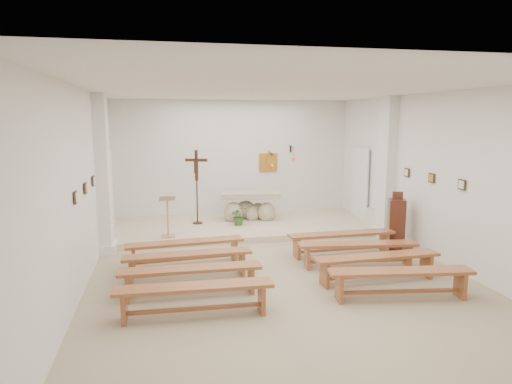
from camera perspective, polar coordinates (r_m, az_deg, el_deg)
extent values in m
cube|color=tan|center=(9.15, 2.27, -9.73)|extent=(7.00, 10.00, 0.00)
cube|color=white|center=(8.59, -20.88, 0.45)|extent=(0.02, 10.00, 3.50)
cube|color=white|center=(10.16, 21.80, 1.67)|extent=(0.02, 10.00, 3.50)
cube|color=white|center=(13.60, -2.81, 4.07)|extent=(7.00, 0.02, 3.50)
cube|color=silver|center=(8.67, 2.42, 12.66)|extent=(7.00, 10.00, 0.02)
cube|color=beige|center=(12.42, -1.66, -4.26)|extent=(6.98, 3.00, 0.15)
cube|color=white|center=(10.53, -18.56, 2.09)|extent=(0.26, 0.55, 3.50)
cube|color=white|center=(11.81, 15.98, 2.94)|extent=(0.26, 0.55, 3.50)
cube|color=gold|center=(13.78, 1.54, 3.72)|extent=(0.55, 0.04, 0.55)
cube|color=black|center=(13.94, 4.35, 5.41)|extent=(0.04, 0.02, 0.20)
cylinder|color=black|center=(13.79, 4.53, 5.66)|extent=(0.02, 0.30, 0.02)
cylinder|color=black|center=(13.66, 4.70, 4.91)|extent=(0.01, 0.01, 0.34)
sphere|color=red|center=(13.67, 4.69, 4.12)|extent=(0.11, 0.11, 0.11)
cube|color=#3B2A1A|center=(7.81, -21.62, -0.64)|extent=(0.03, 0.20, 0.20)
cube|color=#3B2A1A|center=(8.78, -20.54, 0.46)|extent=(0.03, 0.20, 0.20)
cube|color=#3B2A1A|center=(9.76, -19.67, 1.33)|extent=(0.03, 0.20, 0.20)
cube|color=#3B2A1A|center=(9.50, 24.34, 0.85)|extent=(0.03, 0.20, 0.20)
cube|color=#3B2A1A|center=(10.32, 21.09, 1.65)|extent=(0.03, 0.20, 0.20)
cube|color=#3B2A1A|center=(11.17, 18.33, 2.33)|extent=(0.03, 0.20, 0.20)
cube|color=silver|center=(11.49, -18.09, -4.84)|extent=(0.10, 0.85, 0.52)
cube|color=silver|center=(12.69, 14.46, -3.36)|extent=(0.10, 0.85, 0.52)
ellipsoid|color=beige|center=(12.67, -2.84, -2.60)|extent=(0.53, 0.45, 0.60)
ellipsoid|color=beige|center=(12.76, 1.34, -2.58)|extent=(0.50, 0.42, 0.57)
ellipsoid|color=beige|center=(12.97, -1.31, -2.25)|extent=(0.57, 0.48, 0.53)
ellipsoid|color=beige|center=(12.97, 0.26, -2.45)|extent=(0.46, 0.39, 0.50)
ellipsoid|color=beige|center=(12.79, -0.47, -2.75)|extent=(0.39, 0.33, 0.46)
cube|color=beige|center=(12.74, -0.68, -0.40)|extent=(1.71, 0.85, 0.16)
cube|color=tan|center=(11.21, -10.90, -5.42)|extent=(0.32, 0.32, 0.04)
cylinder|color=tan|center=(11.11, -10.97, -3.29)|extent=(0.04, 0.04, 0.89)
cube|color=tan|center=(11.00, -11.04, -0.83)|extent=(0.38, 0.28, 0.14)
cube|color=silver|center=(10.96, -11.04, -0.63)|extent=(0.33, 0.23, 0.11)
cylinder|color=#3C1F13|center=(12.46, -7.31, -3.85)|extent=(0.26, 0.26, 0.03)
cylinder|color=#3C1F13|center=(12.34, -7.37, -1.22)|extent=(0.04, 0.04, 1.20)
cube|color=#3C1F13|center=(12.21, -7.46, 3.32)|extent=(0.09, 0.08, 0.82)
cube|color=#3C1F13|center=(12.19, -7.48, 3.98)|extent=(0.58, 0.25, 0.08)
cube|color=#3C1F13|center=(12.18, -7.50, 3.15)|extent=(0.12, 0.08, 0.35)
imported|color=#335723|center=(12.17, -2.14, -3.00)|extent=(0.48, 0.42, 0.49)
cube|color=#502917|center=(10.92, 17.12, -3.86)|extent=(0.46, 0.46, 1.15)
cube|color=#502917|center=(10.79, 17.29, -0.45)|extent=(0.23, 0.13, 0.19)
cube|color=#A3592F|center=(9.42, -8.85, -6.24)|extent=(2.40, 0.58, 0.05)
cube|color=#A3592F|center=(9.41, -15.07, -8.05)|extent=(0.09, 0.35, 0.45)
cube|color=#A3592F|center=(9.67, -2.73, -7.26)|extent=(0.09, 0.35, 0.45)
cube|color=#A3592F|center=(9.52, -8.80, -8.25)|extent=(2.00, 0.24, 0.05)
cube|color=#A3592F|center=(10.15, 10.68, -5.16)|extent=(2.39, 0.43, 0.05)
cube|color=#A3592F|center=(9.86, 5.12, -6.97)|extent=(0.07, 0.35, 0.45)
cube|color=#A3592F|center=(10.66, 15.73, -6.04)|extent=(0.07, 0.35, 0.45)
cube|color=#A3592F|center=(10.24, 10.62, -7.04)|extent=(2.00, 0.11, 0.05)
cube|color=#A3592F|center=(8.61, -8.54, -7.72)|extent=(2.39, 0.47, 0.05)
cube|color=#A3592F|center=(8.66, -15.38, -9.58)|extent=(0.08, 0.35, 0.45)
cube|color=#A3592F|center=(8.83, -1.78, -8.87)|extent=(0.08, 0.35, 0.45)
cube|color=#A3592F|center=(8.72, -8.49, -9.89)|extent=(2.00, 0.14, 0.05)
cube|color=#A3592F|center=(9.41, 12.64, -6.38)|extent=(2.41, 0.69, 0.05)
cube|color=#A3592F|center=(9.24, 6.41, -8.10)|extent=(0.11, 0.35, 0.45)
cube|color=#A3592F|center=(9.81, 18.39, -7.49)|extent=(0.11, 0.35, 0.45)
cube|color=#A3592F|center=(9.50, 12.56, -8.39)|extent=(1.99, 0.33, 0.05)
cube|color=#A3592F|center=(7.81, -8.18, -9.49)|extent=(2.38, 0.42, 0.05)
cube|color=#A3592F|center=(7.92, -15.72, -11.39)|extent=(0.07, 0.35, 0.45)
cube|color=#A3592F|center=(8.00, -0.64, -10.83)|extent=(0.07, 0.35, 0.45)
cube|color=#A3592F|center=(7.93, -8.12, -11.86)|extent=(2.00, 0.10, 0.05)
cube|color=#A3592F|center=(8.68, 14.94, -7.80)|extent=(2.39, 0.46, 0.05)
cube|color=#A3592F|center=(8.33, 8.56, -10.11)|extent=(0.08, 0.35, 0.45)
cube|color=#A3592F|center=(9.28, 20.51, -8.58)|extent=(0.08, 0.35, 0.45)
cube|color=#A3592F|center=(8.79, 14.85, -9.95)|extent=(2.00, 0.14, 0.05)
cube|color=#A3592F|center=(7.02, -7.72, -11.67)|extent=(2.39, 0.45, 0.05)
cube|color=#A3592F|center=(7.15, -16.16, -13.70)|extent=(0.08, 0.35, 0.45)
cube|color=#A3592F|center=(7.22, 0.71, -13.11)|extent=(0.08, 0.35, 0.45)
cube|color=#A3592F|center=(7.15, -7.66, -14.26)|extent=(2.00, 0.13, 0.05)
cube|color=#A3592F|center=(7.98, 17.68, -9.45)|extent=(2.41, 0.70, 0.05)
cube|color=#A3592F|center=(7.75, 10.36, -11.65)|extent=(0.11, 0.35, 0.45)
cube|color=#A3592F|center=(8.48, 24.18, -10.49)|extent=(0.11, 0.35, 0.45)
cube|color=#A3592F|center=(8.09, 17.56, -11.77)|extent=(1.99, 0.34, 0.05)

